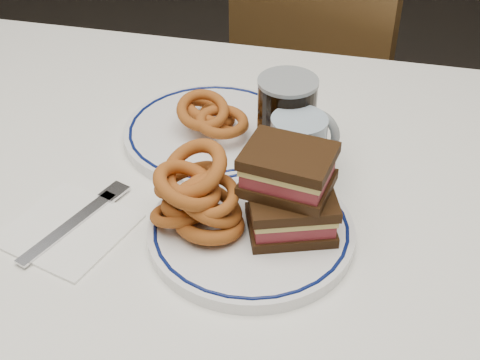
% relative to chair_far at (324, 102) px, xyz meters
% --- Properties ---
extents(dining_table, '(1.27, 0.87, 0.75)m').
position_rel_chair_far_xyz_m(dining_table, '(-0.17, -0.72, 0.17)').
color(dining_table, white).
rests_on(dining_table, floor).
extents(chair_far, '(0.52, 0.52, 0.87)m').
position_rel_chair_far_xyz_m(chair_far, '(0.00, 0.00, 0.00)').
color(chair_far, '#442C16').
rests_on(chair_far, floor).
extents(main_plate, '(0.27, 0.27, 0.02)m').
position_rel_chair_far_xyz_m(main_plate, '(-0.01, -0.83, 0.29)').
color(main_plate, white).
rests_on(main_plate, dining_table).
extents(reuben_sandwich, '(0.13, 0.12, 0.11)m').
position_rel_chair_far_xyz_m(reuben_sandwich, '(0.04, -0.81, 0.35)').
color(reuben_sandwich, black).
rests_on(reuben_sandwich, main_plate).
extents(onion_rings_main, '(0.13, 0.13, 0.12)m').
position_rel_chair_far_xyz_m(onion_rings_main, '(-0.08, -0.83, 0.34)').
color(onion_rings_main, brown).
rests_on(onion_rings_main, main_plate).
extents(ketchup_ramekin, '(0.06, 0.06, 0.03)m').
position_rel_chair_far_xyz_m(ketchup_ramekin, '(-0.01, -0.73, 0.31)').
color(ketchup_ramekin, white).
rests_on(ketchup_ramekin, main_plate).
extents(beer_mug, '(0.12, 0.08, 0.14)m').
position_rel_chair_far_xyz_m(beer_mug, '(0.01, -0.66, 0.35)').
color(beer_mug, black).
rests_on(beer_mug, dining_table).
extents(water_glass, '(0.08, 0.08, 0.12)m').
position_rel_chair_far_xyz_m(water_glass, '(0.03, -0.72, 0.34)').
color(water_glass, '#94A9C0').
rests_on(water_glass, dining_table).
extents(far_plate, '(0.27, 0.27, 0.02)m').
position_rel_chair_far_xyz_m(far_plate, '(-0.12, -0.62, 0.29)').
color(far_plate, white).
rests_on(far_plate, dining_table).
extents(onion_rings_far, '(0.12, 0.12, 0.08)m').
position_rel_chair_far_xyz_m(onion_rings_far, '(-0.11, -0.61, 0.32)').
color(onion_rings_far, brown).
rests_on(onion_rings_far, far_plate).
extents(napkin_fork, '(0.18, 0.20, 0.01)m').
position_rel_chair_far_xyz_m(napkin_fork, '(-0.24, -0.86, 0.28)').
color(napkin_fork, white).
rests_on(napkin_fork, dining_table).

